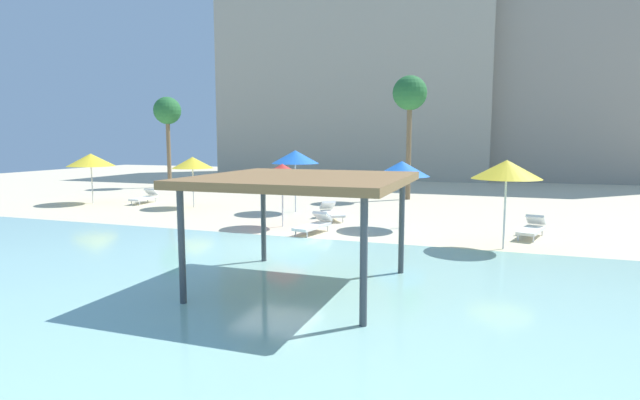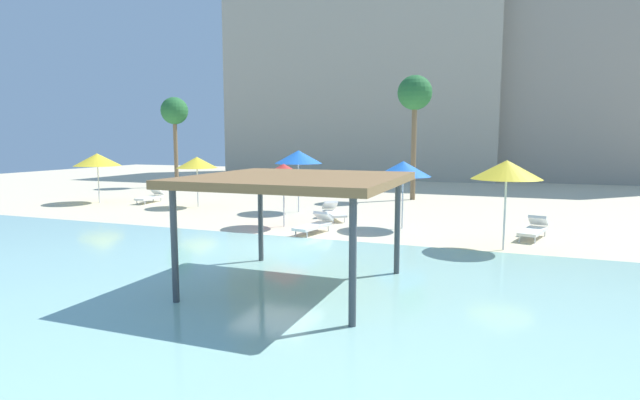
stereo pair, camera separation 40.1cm
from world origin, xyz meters
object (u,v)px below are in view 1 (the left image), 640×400
at_px(beach_umbrella_yellow_5, 193,163).
at_px(palm_tree_1, 167,113).
at_px(beach_umbrella_yellow_6, 91,160).
at_px(beach_umbrella_blue_0, 295,157).
at_px(beach_umbrella_yellow_2, 507,170).
at_px(lounge_chair_2, 532,228).
at_px(lounge_chair_1, 145,197).
at_px(lounge_chair_3, 315,224).
at_px(lounge_chair_0, 331,212).
at_px(palm_tree_0, 410,96).
at_px(shade_pavilion, 303,183).
at_px(beach_umbrella_red_1, 282,171).
at_px(beach_umbrella_blue_4, 402,169).

distance_m(beach_umbrella_yellow_5, palm_tree_1, 11.89).
bearing_deg(beach_umbrella_yellow_6, palm_tree_1, 100.58).
relative_size(beach_umbrella_blue_0, beach_umbrella_yellow_2, 1.04).
height_order(beach_umbrella_yellow_6, lounge_chair_2, beach_umbrella_yellow_6).
relative_size(beach_umbrella_blue_0, lounge_chair_1, 1.48).
height_order(lounge_chair_1, lounge_chair_2, same).
height_order(beach_umbrella_yellow_5, beach_umbrella_yellow_6, beach_umbrella_yellow_6).
height_order(beach_umbrella_yellow_2, lounge_chair_3, beach_umbrella_yellow_2).
xyz_separation_m(lounge_chair_0, palm_tree_0, (1.89, 8.17, 5.41)).
relative_size(beach_umbrella_yellow_5, palm_tree_1, 0.40).
height_order(lounge_chair_3, palm_tree_0, palm_tree_0).
bearing_deg(beach_umbrella_blue_0, lounge_chair_2, -16.15).
distance_m(shade_pavilion, beach_umbrella_blue_0, 12.05).
bearing_deg(lounge_chair_0, beach_umbrella_yellow_6, -127.84).
xyz_separation_m(beach_umbrella_blue_0, beach_umbrella_yellow_5, (-5.40, -0.22, -0.34)).
relative_size(beach_umbrella_yellow_2, palm_tree_0, 0.40).
height_order(shade_pavilion, lounge_chair_1, shade_pavilion).
distance_m(lounge_chair_1, lounge_chair_2, 19.14).
bearing_deg(lounge_chair_1, lounge_chair_3, 61.31).
distance_m(beach_umbrella_red_1, beach_umbrella_yellow_2, 8.18).
relative_size(beach_umbrella_yellow_6, lounge_chair_2, 1.33).
relative_size(beach_umbrella_blue_4, beach_umbrella_yellow_5, 1.02).
xyz_separation_m(beach_umbrella_blue_0, beach_umbrella_yellow_6, (-11.36, -0.62, -0.27)).
bearing_deg(shade_pavilion, beach_umbrella_yellow_6, 146.86).
xyz_separation_m(beach_umbrella_yellow_2, lounge_chair_2, (0.96, 2.32, -2.14)).
bearing_deg(beach_umbrella_red_1, beach_umbrella_yellow_6, 165.41).
distance_m(beach_umbrella_blue_0, beach_umbrella_red_1, 3.99).
height_order(beach_umbrella_yellow_2, lounge_chair_0, beach_umbrella_yellow_2).
distance_m(beach_umbrella_red_1, beach_umbrella_blue_4, 4.56).
xyz_separation_m(beach_umbrella_blue_4, palm_tree_0, (-1.28, 9.32, 3.46)).
xyz_separation_m(shade_pavilion, lounge_chair_3, (-2.05, 6.42, -2.10)).
distance_m(beach_umbrella_yellow_2, lounge_chair_2, 3.30).
bearing_deg(lounge_chair_0, palm_tree_0, 132.81).
height_order(shade_pavilion, beach_umbrella_yellow_5, shade_pavilion).
bearing_deg(lounge_chair_3, beach_umbrella_blue_0, -139.36).
bearing_deg(lounge_chair_3, beach_umbrella_blue_4, 137.44).
xyz_separation_m(lounge_chair_3, palm_tree_0, (1.50, 11.36, 5.41)).
distance_m(lounge_chair_3, palm_tree_0, 12.67).
relative_size(shade_pavilion, lounge_chair_0, 2.37).
bearing_deg(lounge_chair_0, beach_umbrella_red_1, -61.70).
height_order(beach_umbrella_blue_4, beach_umbrella_yellow_5, beach_umbrella_blue_4).
height_order(lounge_chair_2, palm_tree_0, palm_tree_0).
distance_m(lounge_chair_0, lounge_chair_3, 3.21).
relative_size(shade_pavilion, beach_umbrella_blue_4, 1.75).
distance_m(beach_umbrella_blue_0, lounge_chair_3, 5.82).
relative_size(lounge_chair_0, lounge_chair_2, 0.96).
bearing_deg(lounge_chair_1, lounge_chair_2, 75.29).
bearing_deg(palm_tree_0, lounge_chair_2, -58.37).
bearing_deg(lounge_chair_2, beach_umbrella_red_1, -68.80).
distance_m(beach_umbrella_blue_4, palm_tree_1, 21.71).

